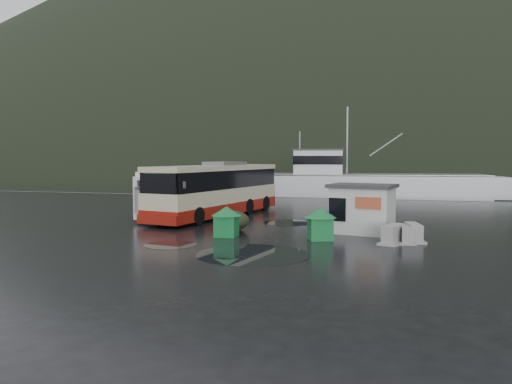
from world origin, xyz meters
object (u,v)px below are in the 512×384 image
(fishing_trawler, at_px, (375,192))
(jersey_barrier_b, at_px, (393,244))
(jersey_barrier_a, at_px, (406,243))
(dome_tent, at_px, (231,231))
(white_van, at_px, (169,217))
(ticket_kiosk, at_px, (362,233))
(waste_bin_left, at_px, (227,236))
(waste_bin_right, at_px, (320,240))
(jersey_barrier_c, at_px, (413,242))
(coach_bus, at_px, (217,216))

(fishing_trawler, bearing_deg, jersey_barrier_b, -93.33)
(jersey_barrier_a, bearing_deg, jersey_barrier_b, -148.42)
(dome_tent, bearing_deg, fishing_trawler, 78.60)
(white_van, distance_m, jersey_barrier_a, 14.87)
(ticket_kiosk, distance_m, fishing_trawler, 28.45)
(waste_bin_left, distance_m, waste_bin_right, 4.25)
(jersey_barrier_a, xyz_separation_m, fishing_trawler, (-2.33, 30.74, 0.00))
(jersey_barrier_a, distance_m, jersey_barrier_c, 0.51)
(waste_bin_left, relative_size, waste_bin_right, 0.98)
(ticket_kiosk, height_order, jersey_barrier_c, ticket_kiosk)
(waste_bin_right, xyz_separation_m, dome_tent, (-4.61, 1.59, 0.00))
(ticket_kiosk, bearing_deg, waste_bin_left, -143.37)
(jersey_barrier_c, bearing_deg, ticket_kiosk, 140.41)
(jersey_barrier_c, bearing_deg, waste_bin_right, -171.12)
(waste_bin_right, distance_m, jersey_barrier_a, 3.64)
(coach_bus, xyz_separation_m, white_van, (-2.75, -1.02, 0.00))
(coach_bus, distance_m, waste_bin_right, 10.13)
(coach_bus, bearing_deg, dome_tent, -52.36)
(waste_bin_left, xyz_separation_m, fishing_trawler, (5.54, 31.16, 0.00))
(waste_bin_right, xyz_separation_m, ticket_kiosk, (1.65, 2.49, 0.00))
(dome_tent, distance_m, jersey_barrier_c, 8.59)
(jersey_barrier_b, distance_m, fishing_trawler, 31.14)
(ticket_kiosk, bearing_deg, white_van, 175.22)
(coach_bus, distance_m, jersey_barrier_c, 12.92)
(fishing_trawler, bearing_deg, jersey_barrier_c, -91.65)
(jersey_barrier_a, relative_size, jersey_barrier_b, 0.89)
(coach_bus, bearing_deg, ticket_kiosk, -15.60)
(white_van, relative_size, waste_bin_left, 4.91)
(waste_bin_right, distance_m, fishing_trawler, 30.96)
(dome_tent, distance_m, ticket_kiosk, 6.32)
(waste_bin_right, height_order, ticket_kiosk, ticket_kiosk)
(fishing_trawler, bearing_deg, jersey_barrier_a, -92.24)
(coach_bus, bearing_deg, jersey_barrier_b, -23.45)
(dome_tent, height_order, jersey_barrier_b, dome_tent)
(dome_tent, bearing_deg, waste_bin_left, -78.51)
(jersey_barrier_a, bearing_deg, coach_bus, 148.06)
(coach_bus, bearing_deg, white_van, -148.48)
(jersey_barrier_b, bearing_deg, waste_bin_right, 177.01)
(dome_tent, relative_size, jersey_barrier_b, 1.56)
(white_van, distance_m, ticket_kiosk, 12.22)
(white_van, height_order, jersey_barrier_c, white_van)
(waste_bin_right, xyz_separation_m, jersey_barrier_c, (3.92, 0.61, 0.00))
(jersey_barrier_c, relative_size, fishing_trawler, 0.06)
(coach_bus, relative_size, jersey_barrier_a, 8.36)
(jersey_barrier_c, xyz_separation_m, fishing_trawler, (-2.62, 30.32, 0.00))
(dome_tent, bearing_deg, jersey_barrier_b, -12.85)
(waste_bin_right, relative_size, jersey_barrier_c, 0.91)
(waste_bin_right, bearing_deg, dome_tent, 160.96)
(ticket_kiosk, distance_m, jersey_barrier_c, 2.94)
(fishing_trawler, bearing_deg, dome_tent, -107.98)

